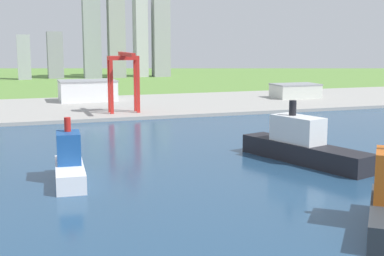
{
  "coord_description": "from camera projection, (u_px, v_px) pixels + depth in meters",
  "views": [
    {
      "loc": [
        -52.83,
        70.82,
        54.13
      ],
      "look_at": [
        0.9,
        231.43,
        25.89
      ],
      "focal_mm": 50.03,
      "sensor_mm": 36.0,
      "label": 1
    }
  ],
  "objects": [
    {
      "name": "ferry_boat",
      "position": [
        69.0,
        164.0,
        203.72
      ],
      "size": [
        12.92,
        38.0,
        24.28
      ],
      "color": "white",
      "rests_on": "water_bay"
    },
    {
      "name": "warehouse_main",
      "position": [
        88.0,
        90.0,
        451.67
      ],
      "size": [
        47.26,
        32.63,
        17.49
      ],
      "color": "white",
      "rests_on": "industrial_pier"
    },
    {
      "name": "warehouse_annex",
      "position": [
        295.0,
        91.0,
        475.22
      ],
      "size": [
        39.85,
        26.6,
        12.47
      ],
      "color": "silver",
      "rests_on": "industrial_pier"
    },
    {
      "name": "ground_plane",
      "position": [
        142.0,
        161.0,
        239.81
      ],
      "size": [
        2400.0,
        2400.0,
        0.0
      ],
      "primitive_type": "plane",
      "color": "#5E8B3D"
    },
    {
      "name": "port_crane_red",
      "position": [
        124.0,
        70.0,
        373.21
      ],
      "size": [
        21.18,
        46.24,
        42.67
      ],
      "color": "red",
      "rests_on": "industrial_pier"
    },
    {
      "name": "water_bay",
      "position": [
        182.0,
        198.0,
        183.67
      ],
      "size": [
        840.0,
        360.0,
        0.15
      ],
      "primitive_type": "cube",
      "color": "navy",
      "rests_on": "ground"
    },
    {
      "name": "distant_skyline",
      "position": [
        69.0,
        35.0,
        723.17
      ],
      "size": [
        334.3,
        77.12,
        154.52
      ],
      "color": "gray",
      "rests_on": "ground"
    },
    {
      "name": "cargo_ship",
      "position": [
        302.0,
        146.0,
        236.74
      ],
      "size": [
        33.27,
        67.57,
        26.91
      ],
      "color": "black",
      "rests_on": "water_bay"
    },
    {
      "name": "industrial_pier",
      "position": [
        86.0,
        108.0,
        417.34
      ],
      "size": [
        840.0,
        140.0,
        2.5
      ],
      "primitive_type": "cube",
      "color": "#9E9C96",
      "rests_on": "ground"
    }
  ]
}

